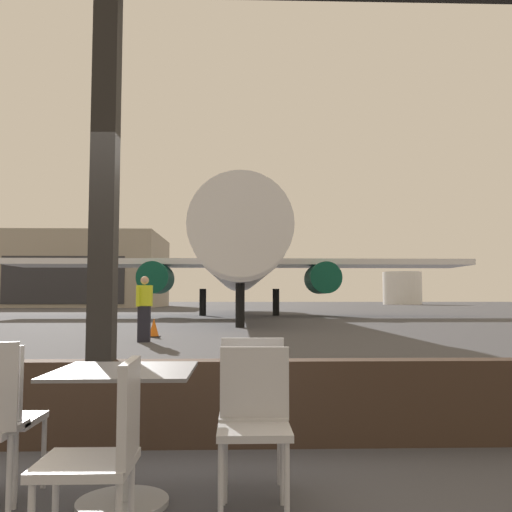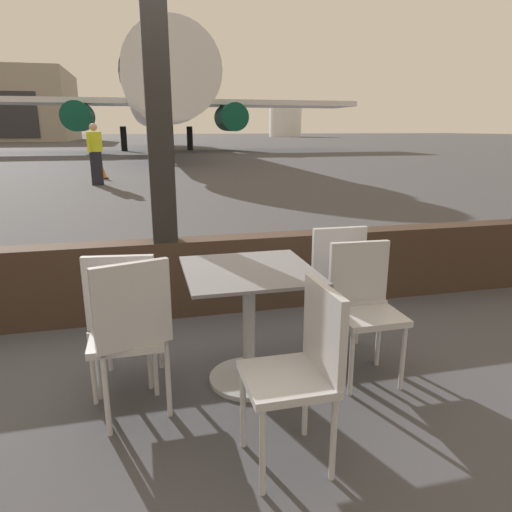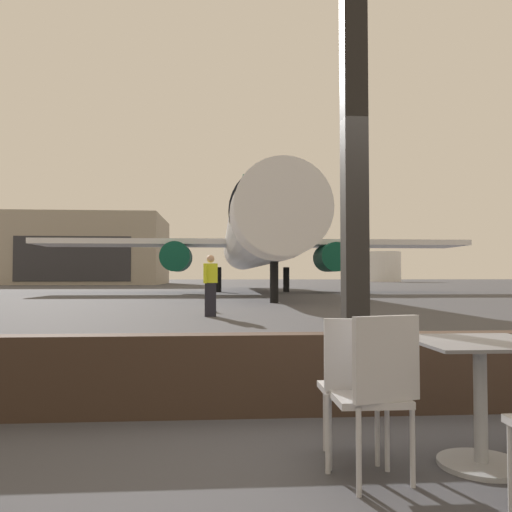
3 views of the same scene
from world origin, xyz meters
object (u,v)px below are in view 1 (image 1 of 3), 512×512
traffic_cone (154,328)px  distant_hangar (84,271)px  cafe_chair_side_extra (106,445)px  dining_table (124,426)px  airplane (240,258)px  fuel_storage_tank (402,288)px  cafe_chair_aisle_left (254,413)px  ground_crew_worker (144,308)px  cafe_chair_window_left (253,399)px

traffic_cone → distant_hangar: distant_hangar is taller
cafe_chair_side_extra → traffic_cone: (-1.95, 14.28, -0.27)m
dining_table → airplane: bearing=88.7°
traffic_cone → fuel_storage_tank: fuel_storage_tank is taller
cafe_chair_side_extra → airplane: (0.63, 32.59, 3.12)m
cafe_chair_aisle_left → traffic_cone: 13.82m
traffic_cone → dining_table: bearing=-82.1°
cafe_chair_side_extra → airplane: airplane is taller
ground_crew_worker → traffic_cone: bearing=90.6°
distant_hangar → fuel_storage_tank: size_ratio=3.04×
traffic_cone → fuel_storage_tank: bearing=68.5°
airplane → fuel_storage_tank: airplane is taller
dining_table → distant_hangar: distant_hangar is taller
cafe_chair_side_extra → ground_crew_worker: size_ratio=0.52×
traffic_cone → cafe_chair_window_left: bearing=-78.9°
fuel_storage_tank → cafe_chair_side_extra: bearing=-107.3°
cafe_chair_aisle_left → traffic_cone: bearing=100.9°
cafe_chair_window_left → distant_hangar: 71.58m
cafe_chair_aisle_left → cafe_chair_window_left: bearing=90.3°
airplane → fuel_storage_tank: size_ratio=5.19×
distant_hangar → cafe_chair_aisle_left: bearing=-73.8°
cafe_chair_window_left → traffic_cone: cafe_chair_window_left is taller
cafe_chair_window_left → fuel_storage_tank: 94.84m
fuel_storage_tank → airplane: bearing=-115.2°
dining_table → traffic_cone: bearing=97.9°
airplane → traffic_cone: (-2.58, -18.31, -3.39)m
dining_table → fuel_storage_tank: (28.56, 90.88, 2.33)m
ground_crew_worker → traffic_cone: size_ratio=3.10×
dining_table → traffic_cone: (-1.86, 13.50, -0.18)m
cafe_chair_window_left → distant_hangar: bearing=106.2°
cafe_chair_side_extra → cafe_chair_aisle_left: bearing=47.1°
ground_crew_worker → distant_hangar: distant_hangar is taller
cafe_chair_window_left → ground_crew_worker: (-2.59, 11.40, 0.36)m
dining_table → cafe_chair_aisle_left: 0.75m
cafe_chair_window_left → traffic_cone: (-2.61, 13.26, -0.28)m
ground_crew_worker → fuel_storage_tank: (30.40, 79.24, 1.87)m
airplane → cafe_chair_side_extra: bearing=-91.1°
distant_hangar → airplane: bearing=-61.7°
cafe_chair_side_extra → fuel_storage_tank: size_ratio=0.14×
dining_table → airplane: (0.71, 31.81, 3.21)m
dining_table → distant_hangar: (-19.25, 68.85, 4.10)m
traffic_cone → distant_hangar: bearing=107.4°
airplane → dining_table: bearing=-91.3°
cafe_chair_window_left → traffic_cone: bearing=101.1°
ground_crew_worker → cafe_chair_window_left: bearing=-77.2°
dining_table → cafe_chair_window_left: size_ratio=0.85×
fuel_storage_tank → cafe_chair_window_left: bearing=-107.1°
ground_crew_worker → fuel_storage_tank: fuel_storage_tank is taller
cafe_chair_window_left → cafe_chair_side_extra: cafe_chair_window_left is taller
cafe_chair_window_left → fuel_storage_tank: fuel_storage_tank is taller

